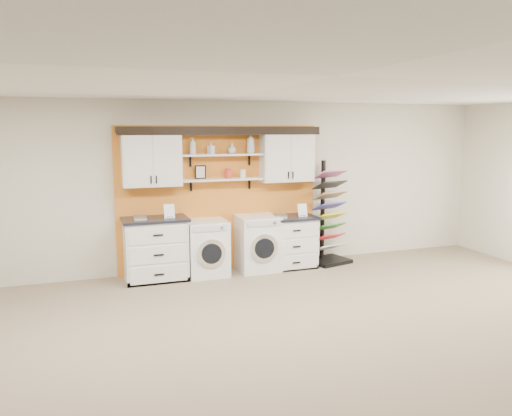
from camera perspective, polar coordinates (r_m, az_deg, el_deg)
name	(u,v)px	position (r m, az deg, el deg)	size (l,w,h in m)	color
floor	(328,374)	(5.13, 8.28, -18.27)	(10.00, 10.00, 0.00)	gray
ceiling	(336,76)	(4.58, 9.09, 14.64)	(10.00, 10.00, 0.00)	white
wall_back	(219,186)	(8.36, -4.23, 2.53)	(10.00, 10.00, 0.00)	beige
accent_panel	(220,198)	(8.35, -4.15, 1.14)	(3.40, 0.07, 2.40)	orange
upper_cabinet_left	(151,159)	(7.90, -11.86, 5.48)	(0.90, 0.35, 0.84)	white
upper_cabinet_right	(287,157)	(8.49, 3.52, 5.89)	(0.90, 0.35, 0.84)	white
shelf_lower	(222,179)	(8.15, -3.88, 3.29)	(1.32, 0.28, 0.03)	white
shelf_upper	(222,155)	(8.12, -3.91, 6.09)	(1.32, 0.28, 0.03)	white
crown_molding	(222,130)	(8.12, -3.96, 8.90)	(3.30, 0.41, 0.13)	black
picture_frame	(200,172)	(8.10, -6.37, 4.10)	(0.18, 0.02, 0.22)	black
canister_red	(228,173)	(8.17, -3.21, 3.97)	(0.11, 0.11, 0.16)	red
canister_cream	(243,174)	(8.24, -1.53, 3.96)	(0.10, 0.10, 0.14)	silver
base_cabinet_left	(156,249)	(7.95, -11.39, -4.62)	(1.01, 0.66, 0.98)	white
base_cabinet_right	(289,242)	(8.55, 3.82, -3.84)	(0.90, 0.66, 0.88)	white
washer	(206,248)	(8.10, -5.69, -4.55)	(0.64, 0.71, 0.90)	white
dryer	(257,243)	(8.34, 0.15, -4.02)	(0.66, 0.71, 0.92)	white
sample_rack	(328,231)	(8.88, 8.28, -2.66)	(0.77, 0.69, 1.80)	black
soap_bottle_a	(193,146)	(8.00, -7.24, 7.05)	(0.10, 0.10, 0.26)	silver
soap_bottle_b	(211,148)	(8.07, -5.17, 6.86)	(0.09, 0.09, 0.20)	silver
soap_bottle_c	(232,148)	(8.16, -2.77, 6.81)	(0.13, 0.13, 0.17)	silver
soap_bottle_d	(251,143)	(8.26, -0.62, 7.44)	(0.13, 0.13, 0.34)	silver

